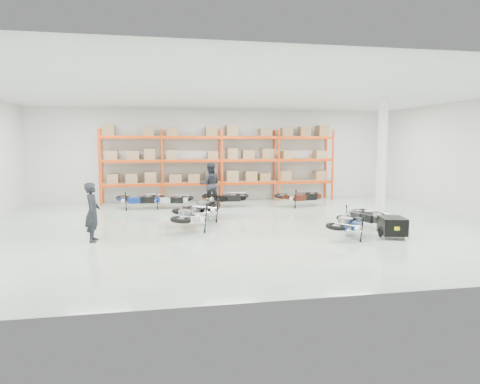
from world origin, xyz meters
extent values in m
plane|color=silver|center=(0.00, 0.00, 0.00)|extent=(18.00, 18.00, 0.00)
plane|color=white|center=(0.00, 0.00, 4.50)|extent=(18.00, 18.00, 0.00)
plane|color=silver|center=(0.00, 7.00, 2.25)|extent=(18.00, 0.00, 18.00)
plane|color=silver|center=(0.00, -7.00, 2.25)|extent=(18.00, 0.00, 18.00)
cube|color=#E4400C|center=(-5.60, 6.00, 1.75)|extent=(0.08, 0.08, 3.50)
cube|color=#E4400C|center=(-5.60, 6.90, 1.75)|extent=(0.08, 0.08, 3.50)
cube|color=#E4400C|center=(-2.80, 6.00, 1.75)|extent=(0.08, 0.08, 3.50)
cube|color=#E4400C|center=(-2.80, 6.90, 1.75)|extent=(0.08, 0.08, 3.50)
cube|color=#E4400C|center=(0.00, 6.00, 1.75)|extent=(0.08, 0.08, 3.50)
cube|color=#E4400C|center=(0.00, 6.90, 1.75)|extent=(0.08, 0.08, 3.50)
cube|color=#E4400C|center=(2.80, 6.00, 1.75)|extent=(0.08, 0.08, 3.50)
cube|color=#E4400C|center=(2.80, 6.90, 1.75)|extent=(0.08, 0.08, 3.50)
cube|color=#E4400C|center=(5.60, 6.00, 1.75)|extent=(0.08, 0.08, 3.50)
cube|color=#E4400C|center=(5.60, 6.90, 1.75)|extent=(0.08, 0.08, 3.50)
cube|color=#E4400C|center=(-4.20, 6.00, 0.90)|extent=(2.70, 0.08, 0.12)
cube|color=#E4400C|center=(-4.20, 6.90, 0.90)|extent=(2.70, 0.08, 0.12)
cube|color=tan|center=(-4.20, 6.45, 0.97)|extent=(2.68, 0.88, 0.02)
cube|color=tan|center=(-4.20, 6.45, 1.20)|extent=(2.40, 0.70, 0.44)
cube|color=#E4400C|center=(-1.40, 6.00, 0.90)|extent=(2.70, 0.08, 0.12)
cube|color=#E4400C|center=(-1.40, 6.90, 0.90)|extent=(2.70, 0.08, 0.12)
cube|color=tan|center=(-1.40, 6.45, 0.97)|extent=(2.68, 0.88, 0.02)
cube|color=tan|center=(-1.40, 6.45, 1.20)|extent=(2.40, 0.70, 0.44)
cube|color=#E4400C|center=(1.40, 6.00, 0.90)|extent=(2.70, 0.08, 0.12)
cube|color=#E4400C|center=(1.40, 6.90, 0.90)|extent=(2.70, 0.08, 0.12)
cube|color=tan|center=(1.40, 6.45, 0.97)|extent=(2.68, 0.88, 0.02)
cube|color=tan|center=(1.40, 6.45, 1.20)|extent=(2.40, 0.70, 0.44)
cube|color=#E4400C|center=(4.20, 6.00, 0.90)|extent=(2.70, 0.08, 0.12)
cube|color=#E4400C|center=(4.20, 6.90, 0.90)|extent=(2.70, 0.08, 0.12)
cube|color=tan|center=(4.20, 6.45, 0.97)|extent=(2.68, 0.88, 0.02)
cube|color=tan|center=(4.20, 6.45, 1.20)|extent=(2.40, 0.70, 0.44)
cube|color=#E4400C|center=(-4.20, 6.00, 2.00)|extent=(2.70, 0.08, 0.12)
cube|color=#E4400C|center=(-4.20, 6.90, 2.00)|extent=(2.70, 0.08, 0.12)
cube|color=tan|center=(-4.20, 6.45, 2.07)|extent=(2.68, 0.88, 0.02)
cube|color=tan|center=(-4.20, 6.45, 2.30)|extent=(2.40, 0.70, 0.44)
cube|color=#E4400C|center=(-1.40, 6.00, 2.00)|extent=(2.70, 0.08, 0.12)
cube|color=#E4400C|center=(-1.40, 6.90, 2.00)|extent=(2.70, 0.08, 0.12)
cube|color=tan|center=(-1.40, 6.45, 2.07)|extent=(2.68, 0.88, 0.02)
cube|color=tan|center=(-1.40, 6.45, 2.30)|extent=(2.40, 0.70, 0.44)
cube|color=#E4400C|center=(1.40, 6.00, 2.00)|extent=(2.70, 0.08, 0.12)
cube|color=#E4400C|center=(1.40, 6.90, 2.00)|extent=(2.70, 0.08, 0.12)
cube|color=tan|center=(1.40, 6.45, 2.07)|extent=(2.68, 0.88, 0.02)
cube|color=tan|center=(1.40, 6.45, 2.30)|extent=(2.40, 0.70, 0.44)
cube|color=#E4400C|center=(4.20, 6.00, 2.00)|extent=(2.70, 0.08, 0.12)
cube|color=#E4400C|center=(4.20, 6.90, 2.00)|extent=(2.70, 0.08, 0.12)
cube|color=tan|center=(4.20, 6.45, 2.07)|extent=(2.68, 0.88, 0.02)
cube|color=tan|center=(4.20, 6.45, 2.30)|extent=(2.40, 0.70, 0.44)
cube|color=#E4400C|center=(-4.20, 6.00, 3.10)|extent=(2.70, 0.08, 0.12)
cube|color=#E4400C|center=(-4.20, 6.90, 3.10)|extent=(2.70, 0.08, 0.12)
cube|color=tan|center=(-4.20, 6.45, 3.17)|extent=(2.68, 0.88, 0.02)
cube|color=tan|center=(-4.20, 6.45, 3.40)|extent=(2.40, 0.70, 0.44)
cube|color=#E4400C|center=(-1.40, 6.00, 3.10)|extent=(2.70, 0.08, 0.12)
cube|color=#E4400C|center=(-1.40, 6.90, 3.10)|extent=(2.70, 0.08, 0.12)
cube|color=tan|center=(-1.40, 6.45, 3.17)|extent=(2.68, 0.88, 0.02)
cube|color=tan|center=(-1.40, 6.45, 3.40)|extent=(2.40, 0.70, 0.44)
cube|color=#E4400C|center=(1.40, 6.00, 3.10)|extent=(2.70, 0.08, 0.12)
cube|color=#E4400C|center=(1.40, 6.90, 3.10)|extent=(2.70, 0.08, 0.12)
cube|color=tan|center=(1.40, 6.45, 3.17)|extent=(2.68, 0.88, 0.02)
cube|color=tan|center=(1.40, 6.45, 3.40)|extent=(2.40, 0.70, 0.44)
cube|color=#E4400C|center=(4.20, 6.00, 3.10)|extent=(2.70, 0.08, 0.12)
cube|color=#E4400C|center=(4.20, 6.90, 3.10)|extent=(2.70, 0.08, 0.12)
cube|color=tan|center=(4.20, 6.45, 3.17)|extent=(2.68, 0.88, 0.02)
cube|color=tan|center=(4.20, 6.45, 3.40)|extent=(2.40, 0.70, 0.44)
cube|color=white|center=(5.20, 0.50, 2.25)|extent=(0.25, 0.25, 4.50)
cube|color=black|center=(3.89, -2.62, 0.37)|extent=(0.88, 1.01, 0.51)
cube|color=yellow|center=(3.89, -3.06, 0.37)|extent=(0.15, 0.05, 0.10)
torus|color=black|center=(3.54, -2.62, 0.18)|extent=(0.07, 0.35, 0.35)
torus|color=black|center=(4.24, -2.62, 0.18)|extent=(0.07, 0.35, 0.35)
cylinder|color=black|center=(3.89, -2.02, 0.42)|extent=(0.23, 0.82, 0.04)
imported|color=black|center=(-4.86, -1.46, 0.86)|extent=(0.42, 0.63, 1.72)
imported|color=black|center=(-0.71, 4.83, 0.99)|extent=(1.02, 0.82, 1.97)
camera|label=1|loc=(-2.96, -14.15, 2.82)|focal=32.00mm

